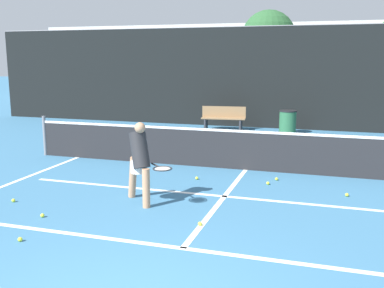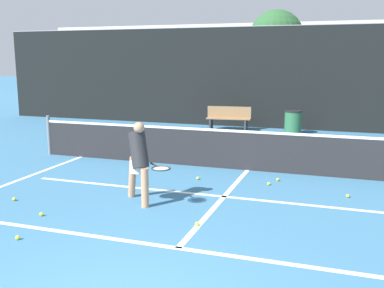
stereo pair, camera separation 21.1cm
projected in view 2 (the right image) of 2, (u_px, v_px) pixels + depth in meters
The scene contains 20 objects.
court_baseline_near at pixel (178, 248), 6.23m from camera, with size 11.00×0.10×0.01m, color white.
court_service_line at pixel (224, 196), 8.55m from camera, with size 8.25×0.10×0.01m, color white.
court_center_mark at pixel (222, 199), 8.39m from camera, with size 0.10×4.66×0.01m, color white.
court_sideline_left at pixel (23, 178), 9.82m from camera, with size 0.10×5.66×0.01m, color white.
net at pixel (248, 149), 10.47m from camera, with size 11.09×0.09×1.07m.
fence_back at pixel (286, 78), 16.40m from camera, with size 24.00×0.06×3.76m.
player_practicing at pixel (139, 159), 8.04m from camera, with size 1.14×0.78×1.50m.
tennis_ball_scattered_2 at pixel (198, 178), 9.74m from camera, with size 0.07×0.07×0.07m, color #D1E033.
tennis_ball_scattered_3 at pixel (14, 199), 8.30m from camera, with size 0.07×0.07×0.07m, color #D1E033.
tennis_ball_scattered_5 at pixel (197, 224), 7.06m from camera, with size 0.07×0.07×0.07m, color #D1E033.
tennis_ball_scattered_6 at pixel (269, 184), 9.31m from camera, with size 0.07×0.07×0.07m, color #D1E033.
tennis_ball_scattered_7 at pixel (348, 196), 8.48m from camera, with size 0.07×0.07×0.07m, color #D1E033.
tennis_ball_scattered_8 at pixel (41, 214), 7.49m from camera, with size 0.07×0.07×0.07m, color #D1E033.
tennis_ball_scattered_9 at pixel (278, 179), 9.63m from camera, with size 0.07×0.07×0.07m, color #D1E033.
tennis_ball_scattered_10 at pixel (18, 238), 6.51m from camera, with size 0.07×0.07×0.07m, color #D1E033.
courtside_bench at pixel (229, 118), 16.30m from camera, with size 1.63×0.56×0.86m.
trash_bin at pixel (293, 122), 15.50m from camera, with size 0.60×0.60×0.82m.
parked_car at pixel (221, 100), 21.17m from camera, with size 1.64×3.96×1.49m.
tree_mid at pixel (276, 37), 24.57m from camera, with size 2.95×2.95×5.19m.
building_far at pixel (313, 61), 28.44m from camera, with size 36.00×2.40×4.75m, color beige.
Camera 2 is at (2.07, -3.51, 2.60)m, focal length 42.00 mm.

